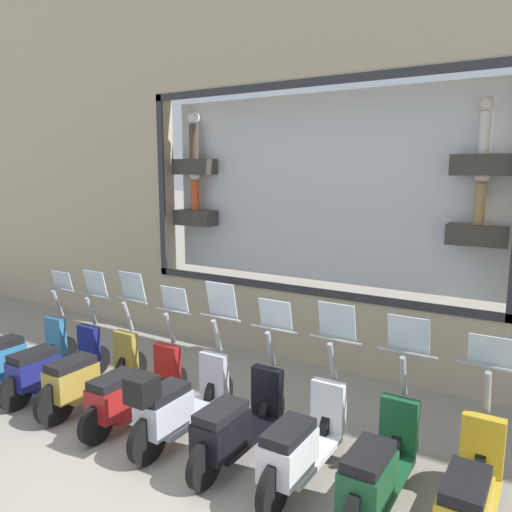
{
  "coord_description": "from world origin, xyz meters",
  "views": [
    {
      "loc": [
        -3.56,
        -3.41,
        3.06
      ],
      "look_at": [
        1.97,
        0.01,
        1.96
      ],
      "focal_mm": 35.0,
      "sensor_mm": 36.0,
      "label": 1
    }
  ],
  "objects_px": {
    "scooter_white_2": "(302,443)",
    "scooter_silver_4": "(177,402)",
    "scooter_black_3": "(237,423)",
    "scooter_navy_7": "(52,365)",
    "scooter_yellow_0": "(470,495)",
    "scooter_olive_6": "(90,375)",
    "scooter_teal_8": "(14,353)",
    "scooter_green_1": "(378,467)",
    "scooter_red_5": "(132,391)"
  },
  "relations": [
    {
      "from": "scooter_red_5",
      "to": "scooter_teal_8",
      "type": "xyz_separation_m",
      "value": [
        -0.06,
        2.31,
        0.05
      ]
    },
    {
      "from": "scooter_green_1",
      "to": "scooter_white_2",
      "type": "xyz_separation_m",
      "value": [
        0.0,
        0.77,
        -0.0
      ]
    },
    {
      "from": "scooter_olive_6",
      "to": "scooter_navy_7",
      "type": "relative_size",
      "value": 1.01
    },
    {
      "from": "scooter_yellow_0",
      "to": "scooter_navy_7",
      "type": "relative_size",
      "value": 1.01
    },
    {
      "from": "scooter_white_2",
      "to": "scooter_silver_4",
      "type": "xyz_separation_m",
      "value": [
        -0.06,
        1.54,
        0.05
      ]
    },
    {
      "from": "scooter_black_3",
      "to": "scooter_navy_7",
      "type": "bearing_deg",
      "value": 90.02
    },
    {
      "from": "scooter_green_1",
      "to": "scooter_silver_4",
      "type": "distance_m",
      "value": 2.32
    },
    {
      "from": "scooter_black_3",
      "to": "scooter_olive_6",
      "type": "distance_m",
      "value": 2.31
    },
    {
      "from": "scooter_black_3",
      "to": "scooter_olive_6",
      "type": "xyz_separation_m",
      "value": [
        0.01,
        2.31,
        0.02
      ]
    },
    {
      "from": "scooter_white_2",
      "to": "scooter_black_3",
      "type": "relative_size",
      "value": 1.0
    },
    {
      "from": "scooter_black_3",
      "to": "scooter_olive_6",
      "type": "bearing_deg",
      "value": 89.84
    },
    {
      "from": "scooter_red_5",
      "to": "scooter_olive_6",
      "type": "bearing_deg",
      "value": 89.26
    },
    {
      "from": "scooter_black_3",
      "to": "scooter_navy_7",
      "type": "distance_m",
      "value": 3.09
    },
    {
      "from": "scooter_silver_4",
      "to": "scooter_olive_6",
      "type": "bearing_deg",
      "value": 87.79
    },
    {
      "from": "scooter_white_2",
      "to": "scooter_teal_8",
      "type": "distance_m",
      "value": 4.63
    },
    {
      "from": "scooter_navy_7",
      "to": "scooter_olive_6",
      "type": "bearing_deg",
      "value": -89.42
    },
    {
      "from": "scooter_yellow_0",
      "to": "scooter_white_2",
      "type": "relative_size",
      "value": 1.0
    },
    {
      "from": "scooter_yellow_0",
      "to": "scooter_black_3",
      "type": "relative_size",
      "value": 1.01
    },
    {
      "from": "scooter_black_3",
      "to": "scooter_navy_7",
      "type": "relative_size",
      "value": 1.0
    },
    {
      "from": "scooter_green_1",
      "to": "scooter_red_5",
      "type": "distance_m",
      "value": 3.09
    },
    {
      "from": "scooter_green_1",
      "to": "scooter_olive_6",
      "type": "bearing_deg",
      "value": 89.95
    },
    {
      "from": "scooter_white_2",
      "to": "scooter_red_5",
      "type": "distance_m",
      "value": 2.31
    },
    {
      "from": "scooter_silver_4",
      "to": "scooter_navy_7",
      "type": "height_order",
      "value": "scooter_silver_4"
    },
    {
      "from": "scooter_navy_7",
      "to": "scooter_teal_8",
      "type": "height_order",
      "value": "scooter_navy_7"
    },
    {
      "from": "scooter_silver_4",
      "to": "scooter_red_5",
      "type": "relative_size",
      "value": 1.01
    },
    {
      "from": "scooter_black_3",
      "to": "scooter_red_5",
      "type": "distance_m",
      "value": 1.54
    },
    {
      "from": "scooter_green_1",
      "to": "scooter_olive_6",
      "type": "distance_m",
      "value": 3.86
    },
    {
      "from": "scooter_black_3",
      "to": "scooter_silver_4",
      "type": "bearing_deg",
      "value": 93.93
    },
    {
      "from": "scooter_white_2",
      "to": "scooter_green_1",
      "type": "bearing_deg",
      "value": -90.01
    },
    {
      "from": "scooter_black_3",
      "to": "scooter_teal_8",
      "type": "distance_m",
      "value": 3.86
    },
    {
      "from": "scooter_yellow_0",
      "to": "scooter_black_3",
      "type": "bearing_deg",
      "value": 90.09
    },
    {
      "from": "scooter_yellow_0",
      "to": "scooter_green_1",
      "type": "bearing_deg",
      "value": 90.03
    },
    {
      "from": "scooter_green_1",
      "to": "scooter_black_3",
      "type": "bearing_deg",
      "value": 90.13
    },
    {
      "from": "scooter_green_1",
      "to": "scooter_black_3",
      "type": "distance_m",
      "value": 1.54
    },
    {
      "from": "scooter_navy_7",
      "to": "scooter_teal_8",
      "type": "distance_m",
      "value": 0.78
    },
    {
      "from": "scooter_silver_4",
      "to": "scooter_teal_8",
      "type": "distance_m",
      "value": 3.09
    },
    {
      "from": "scooter_olive_6",
      "to": "scooter_teal_8",
      "type": "height_order",
      "value": "scooter_olive_6"
    },
    {
      "from": "scooter_yellow_0",
      "to": "scooter_green_1",
      "type": "height_order",
      "value": "scooter_green_1"
    },
    {
      "from": "scooter_yellow_0",
      "to": "scooter_olive_6",
      "type": "height_order",
      "value": "scooter_olive_6"
    },
    {
      "from": "scooter_teal_8",
      "to": "scooter_yellow_0",
      "type": "bearing_deg",
      "value": -89.36
    },
    {
      "from": "scooter_green_1",
      "to": "scooter_teal_8",
      "type": "xyz_separation_m",
      "value": [
        -0.07,
        5.4,
        0.03
      ]
    },
    {
      "from": "scooter_white_2",
      "to": "scooter_black_3",
      "type": "xyz_separation_m",
      "value": [
        -0.0,
        0.77,
        -0.01
      ]
    },
    {
      "from": "scooter_white_2",
      "to": "scooter_navy_7",
      "type": "height_order",
      "value": "scooter_white_2"
    },
    {
      "from": "scooter_silver_4",
      "to": "scooter_navy_7",
      "type": "relative_size",
      "value": 1.01
    },
    {
      "from": "scooter_silver_4",
      "to": "scooter_red_5",
      "type": "xyz_separation_m",
      "value": [
        0.05,
        0.77,
        -0.07
      ]
    },
    {
      "from": "scooter_red_5",
      "to": "scooter_green_1",
      "type": "bearing_deg",
      "value": -89.87
    },
    {
      "from": "scooter_silver_4",
      "to": "scooter_green_1",
      "type": "bearing_deg",
      "value": -88.6
    },
    {
      "from": "scooter_olive_6",
      "to": "scooter_teal_8",
      "type": "distance_m",
      "value": 1.54
    },
    {
      "from": "scooter_white_2",
      "to": "scooter_silver_4",
      "type": "bearing_deg",
      "value": 92.1
    },
    {
      "from": "scooter_navy_7",
      "to": "scooter_green_1",
      "type": "bearing_deg",
      "value": -89.94
    }
  ]
}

